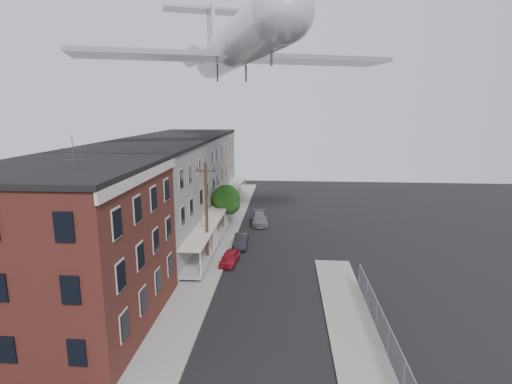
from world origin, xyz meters
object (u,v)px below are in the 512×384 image
utility_pole (207,212)px  car_near (230,258)px  street_tree (227,200)px  car_mid (241,241)px  car_far (259,219)px  airplane (232,47)px

utility_pole → car_near: (2.00, -0.19, -4.09)m
utility_pole → street_tree: (0.33, 9.92, -1.22)m
car_mid → car_far: car_far is taller
car_mid → car_near: bearing=-97.7°
utility_pole → car_near: bearing=-5.5°
car_far → car_near: bearing=-104.4°
utility_pole → airplane: bearing=63.4°
street_tree → car_mid: street_tree is taller
utility_pole → airplane: (1.93, 3.85, 14.17)m
car_far → utility_pole: bearing=-113.3°
car_mid → street_tree: bearing=110.0°
street_tree → airplane: (1.60, -6.07, 15.39)m
utility_pole → street_tree: size_ratio=1.73×
street_tree → airplane: airplane is taller
car_near → car_far: bearing=87.5°
car_near → car_far: (1.80, 12.68, 0.08)m
utility_pole → car_near: size_ratio=2.61×
airplane → street_tree: bearing=104.8°
utility_pole → car_mid: bearing=59.8°
car_mid → car_far: (1.29, 8.18, 0.05)m
car_mid → car_far: 8.28m
utility_pole → airplane: size_ratio=0.30×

